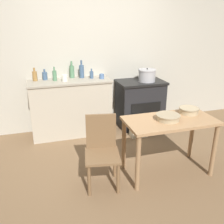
# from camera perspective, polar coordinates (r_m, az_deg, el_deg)

# --- Properties ---
(ground_plane) EXTENTS (14.00, 14.00, 0.00)m
(ground_plane) POSITION_cam_1_polar(r_m,az_deg,el_deg) (3.50, 2.49, -12.41)
(ground_plane) COLOR brown
(wall_back) EXTENTS (8.00, 0.07, 2.55)m
(wall_back) POSITION_cam_1_polar(r_m,az_deg,el_deg) (4.51, -4.04, 12.47)
(wall_back) COLOR #B2AD9E
(wall_back) RESTS_ON ground_plane
(counter_cabinet) EXTENTS (1.35, 0.55, 0.95)m
(counter_cabinet) POSITION_cam_1_polar(r_m,az_deg,el_deg) (4.33, -9.35, 1.03)
(counter_cabinet) COLOR #B2A893
(counter_cabinet) RESTS_ON ground_plane
(stove) EXTENTS (0.83, 0.59, 0.86)m
(stove) POSITION_cam_1_polar(r_m,az_deg,el_deg) (4.64, 6.34, 1.94)
(stove) COLOR black
(stove) RESTS_ON ground_plane
(work_table) EXTENTS (1.12, 0.58, 0.75)m
(work_table) POSITION_cam_1_polar(r_m,az_deg,el_deg) (3.19, 13.01, -3.69)
(work_table) COLOR #A87F56
(work_table) RESTS_ON ground_plane
(chair) EXTENTS (0.47, 0.47, 0.86)m
(chair) POSITION_cam_1_polar(r_m,az_deg,el_deg) (2.99, -2.34, -8.54)
(chair) COLOR brown
(chair) RESTS_ON ground_plane
(flour_sack) EXTENTS (0.27, 0.19, 0.34)m
(flour_sack) POSITION_cam_1_polar(r_m,az_deg,el_deg) (4.28, 6.08, -3.47)
(flour_sack) COLOR beige
(flour_sack) RESTS_ON ground_plane
(stock_pot) EXTENTS (0.31, 0.31, 0.24)m
(stock_pot) POSITION_cam_1_polar(r_m,az_deg,el_deg) (4.48, 7.99, 8.29)
(stock_pot) COLOR #A8A8AD
(stock_pot) RESTS_ON stove
(mixing_bowl_large) EXTENTS (0.29, 0.29, 0.07)m
(mixing_bowl_large) POSITION_cam_1_polar(r_m,az_deg,el_deg) (3.10, 12.68, -1.12)
(mixing_bowl_large) COLOR tan
(mixing_bowl_large) RESTS_ON work_table
(mixing_bowl_small) EXTENTS (0.26, 0.26, 0.08)m
(mixing_bowl_small) POSITION_cam_1_polar(r_m,az_deg,el_deg) (3.39, 17.17, 0.40)
(mixing_bowl_small) COLOR tan
(mixing_bowl_small) RESTS_ON work_table
(bottle_far_left) EXTENTS (0.06, 0.06, 0.17)m
(bottle_far_left) POSITION_cam_1_polar(r_m,az_deg,el_deg) (4.28, -4.70, 8.51)
(bottle_far_left) COLOR #3D5675
(bottle_far_left) RESTS_ON counter_cabinet
(bottle_left) EXTENTS (0.08, 0.08, 0.18)m
(bottle_left) POSITION_cam_1_polar(r_m,az_deg,el_deg) (4.31, -15.11, 8.02)
(bottle_left) COLOR #3D5675
(bottle_left) RESTS_ON counter_cabinet
(bottle_mid_left) EXTENTS (0.08, 0.08, 0.28)m
(bottle_mid_left) POSITION_cam_1_polar(r_m,az_deg,el_deg) (4.36, -9.15, 9.15)
(bottle_mid_left) COLOR #517F5B
(bottle_mid_left) RESTS_ON counter_cabinet
(bottle_center_left) EXTENTS (0.07, 0.07, 0.23)m
(bottle_center_left) POSITION_cam_1_polar(r_m,az_deg,el_deg) (4.20, -12.98, 8.15)
(bottle_center_left) COLOR #517F5B
(bottle_center_left) RESTS_ON counter_cabinet
(bottle_center) EXTENTS (0.08, 0.08, 0.30)m
(bottle_center) POSITION_cam_1_polar(r_m,az_deg,el_deg) (4.34, -6.96, 9.28)
(bottle_center) COLOR #3D5675
(bottle_center) RESTS_ON counter_cabinet
(bottle_center_right) EXTENTS (0.08, 0.08, 0.22)m
(bottle_center_right) POSITION_cam_1_polar(r_m,az_deg,el_deg) (4.27, -17.24, 7.90)
(bottle_center_right) COLOR olive
(bottle_center_right) RESTS_ON counter_cabinet
(cup_mid_right) EXTENTS (0.08, 0.08, 0.08)m
(cup_mid_right) POSITION_cam_1_polar(r_m,az_deg,el_deg) (4.26, -2.37, 8.17)
(cup_mid_right) COLOR #4C6B99
(cup_mid_right) RESTS_ON counter_cabinet
(cup_right) EXTENTS (0.09, 0.09, 0.10)m
(cup_right) POSITION_cam_1_polar(r_m,az_deg,el_deg) (4.13, -10.79, 7.63)
(cup_right) COLOR silver
(cup_right) RESTS_ON counter_cabinet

